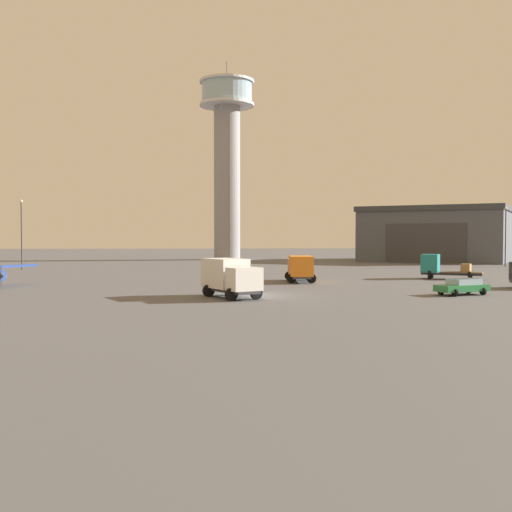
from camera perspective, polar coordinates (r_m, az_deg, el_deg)
name	(u,v)px	position (r m, az deg, el deg)	size (l,w,h in m)	color
ground_plane	(256,294)	(50.63, 0.02, -3.68)	(400.00, 400.00, 0.00)	#545456
control_tower	(227,149)	(129.59, -2.77, 10.13)	(11.56, 11.56, 41.91)	gray
hangar	(437,234)	(125.55, 16.78, 1.99)	(35.13, 33.67, 10.73)	#4C5159
truck_box_white	(230,276)	(47.90, -2.50, -1.94)	(4.81, 6.37, 3.10)	#38383D
truck_box_orange	(300,267)	(64.70, 4.22, -1.07)	(3.49, 6.71, 2.82)	#38383D
truck_flatbed_teal	(441,267)	(72.45, 17.13, -1.02)	(7.03, 5.40, 2.84)	#38383D
car_green	(462,286)	(53.04, 19.01, -2.72)	(4.93, 3.25, 1.37)	#287A42
light_post_west	(506,232)	(105.96, 22.61, 2.15)	(0.44, 0.44, 9.70)	#38383D
light_post_east	(22,229)	(94.78, -21.37, 2.41)	(0.44, 0.44, 10.31)	#38383D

